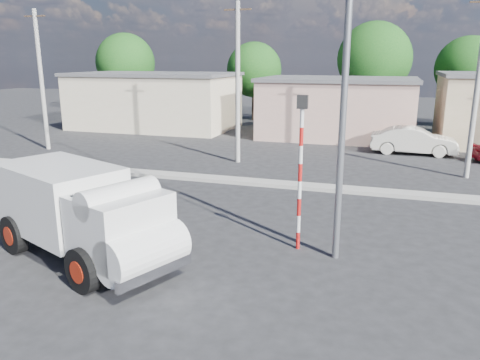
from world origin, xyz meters
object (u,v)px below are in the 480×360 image
(truck, at_px, (84,212))
(traffic_pole, at_px, (301,160))
(streetlight, at_px, (339,72))
(car_cream, at_px, (414,141))
(cyclist, at_px, (127,229))
(bicycle, at_px, (128,242))

(truck, xyz_separation_m, traffic_pole, (5.29, 2.50, 1.23))
(streetlight, bearing_deg, traffic_pole, 162.27)
(car_cream, distance_m, streetlight, 16.63)
(traffic_pole, relative_size, streetlight, 0.48)
(truck, distance_m, cyclist, 1.22)
(truck, xyz_separation_m, streetlight, (6.23, 2.20, 3.60))
(bicycle, xyz_separation_m, cyclist, (0.00, 0.00, 0.37))
(cyclist, distance_m, streetlight, 6.85)
(cyclist, distance_m, car_cream, 19.38)
(car_cream, height_order, traffic_pole, traffic_pole)
(bicycle, bearing_deg, cyclist, 0.00)
(bicycle, distance_m, streetlight, 7.07)
(truck, bearing_deg, cyclist, 41.61)
(bicycle, height_order, traffic_pole, traffic_pole)
(bicycle, xyz_separation_m, car_cream, (7.90, 17.70, 0.27))
(cyclist, xyz_separation_m, car_cream, (7.90, 17.70, -0.09))
(cyclist, relative_size, streetlight, 0.19)
(streetlight, bearing_deg, truck, -160.56)
(cyclist, xyz_separation_m, streetlight, (5.17, 1.84, 4.10))
(traffic_pole, bearing_deg, streetlight, -17.73)
(car_cream, distance_m, traffic_pole, 16.09)
(car_cream, bearing_deg, truck, 154.16)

